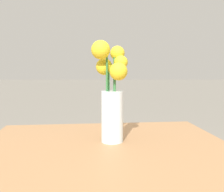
# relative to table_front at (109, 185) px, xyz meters

# --- Properties ---
(table_front) EXTENTS (0.91, 0.92, 0.75)m
(table_front) POSITION_rel_table_front_xyz_m (0.00, 0.00, 0.00)
(table_front) COLOR #9E7047
(table_front) RESTS_ON ground_plane
(flower_vase) EXTENTS (0.12, 0.12, 0.35)m
(flower_vase) POSITION_rel_table_front_xyz_m (0.01, 0.10, 0.27)
(flower_vase) COLOR silver
(flower_vase) RESTS_ON table_front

